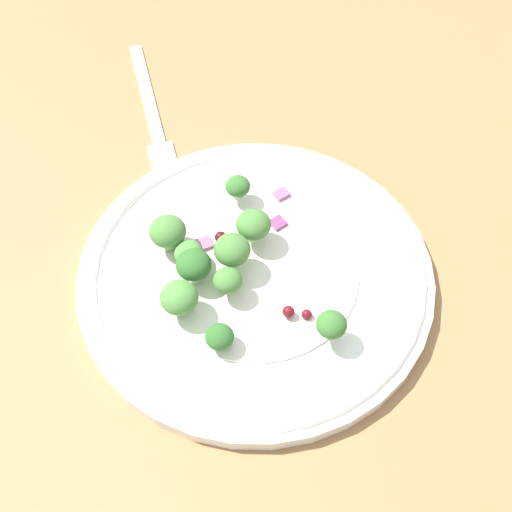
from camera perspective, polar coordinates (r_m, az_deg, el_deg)
name	(u,v)px	position (r cm, az deg, el deg)	size (l,w,h in cm)	color
ground_plane	(271,287)	(54.93, 1.32, -2.69)	(180.00, 180.00, 2.00)	olive
plate	(256,269)	(53.66, 0.00, -1.14)	(28.40, 28.40, 1.70)	white
dressing_pool	(256,266)	(53.30, 0.00, -0.88)	(16.47, 16.47, 0.20)	white
broccoli_floret_0	(331,325)	(48.44, 6.45, -5.86)	(2.27, 2.27, 2.29)	#8EB77A
broccoli_floret_1	(232,249)	(51.35, -2.03, 0.57)	(2.87, 2.87, 2.90)	#8EB77A
broccoli_floret_2	(228,281)	(50.30, -2.43, -2.13)	(2.23, 2.23, 2.25)	#9EC684
broccoli_floret_3	(238,187)	(56.13, -1.57, 5.94)	(2.12, 2.12, 2.14)	#ADD18E
broccoli_floret_4	(179,298)	(49.57, -6.57, -3.58)	(2.89, 2.89, 2.92)	#8EB77A
broccoli_floret_5	(254,225)	(53.00, -0.21, 2.65)	(2.81, 2.81, 2.85)	#9EC684
broccoli_floret_6	(168,232)	(53.25, -7.55, 2.05)	(2.96, 2.96, 3.00)	#8EB77A
broccoli_floret_7	(220,337)	(48.55, -3.13, -6.93)	(2.12, 2.12, 2.15)	#ADD18E
broccoli_floret_8	(190,250)	(52.77, -5.67, 0.48)	(2.31, 2.31, 2.34)	#8EB77A
broccoli_floret_9	(194,265)	(51.16, -5.34, -0.80)	(2.75, 2.75, 2.79)	#ADD18E
cranberry_0	(307,314)	(50.57, 4.35, -5.00)	(0.80, 0.80, 0.80)	maroon
cranberry_1	(288,312)	(50.28, 2.78, -4.77)	(0.92, 0.92, 0.92)	maroon
cranberry_2	(221,237)	(53.88, -3.03, 1.61)	(0.97, 0.97, 0.97)	#4C0A14
onion_bit_0	(273,223)	(55.74, 1.48, 2.82)	(1.21, 1.18, 0.47)	#843D75
onion_bit_1	(205,244)	(54.50, -4.39, 1.04)	(1.14, 1.20, 0.46)	#A35B93
onion_bit_2	(279,194)	(57.65, 1.97, 5.32)	(1.24, 1.04, 0.43)	#A35B93
fork	(152,112)	(67.58, -8.91, 12.08)	(17.98, 8.43, 0.50)	silver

